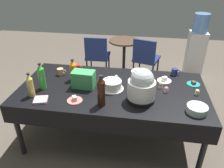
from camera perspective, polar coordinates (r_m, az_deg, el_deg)
ground at (r=3.05m, az=0.00°, el=-13.22°), size 9.00×9.00×0.00m
potluck_table at (r=2.63m, az=0.00°, el=-2.12°), size 2.20×1.10×0.75m
frosted_layer_cake at (r=2.54m, az=0.02°, el=-0.28°), size 0.27×0.27×0.11m
slow_cooker at (r=2.30m, az=7.72°, el=-0.58°), size 0.30×0.30×0.37m
glass_salad_bowl at (r=2.33m, az=21.24°, el=-6.11°), size 0.21×0.21×0.07m
ceramic_snack_bowl at (r=2.83m, az=7.12°, el=2.52°), size 0.21×0.21×0.09m
dessert_plate_coral at (r=2.39m, az=-9.68°, el=-4.04°), size 0.17×0.17×0.06m
dessert_plate_teal at (r=2.84m, az=20.41°, el=0.08°), size 0.16×0.16×0.04m
dessert_plate_white at (r=2.81m, az=13.45°, el=1.03°), size 0.18×0.18×0.06m
cupcake_rose at (r=2.64m, az=12.49°, el=-0.38°), size 0.05×0.05×0.07m
cupcake_vanilla at (r=2.76m, az=1.13°, el=1.68°), size 0.05×0.05×0.07m
cupcake_lemon at (r=2.58m, az=13.89°, el=-1.35°), size 0.05×0.05×0.07m
cupcake_mint at (r=2.63m, az=21.28°, el=-2.00°), size 0.05×0.05×0.07m
soda_bottle_lime_soda at (r=2.65m, az=-17.87°, el=1.77°), size 0.08×0.08×0.32m
soda_bottle_cola at (r=2.22m, az=-2.81°, el=-1.94°), size 0.08×0.08×0.34m
soda_bottle_orange_juice at (r=2.76m, az=-10.08°, el=3.47°), size 0.08×0.08×0.28m
soda_bottle_ginger_ale at (r=2.54m, az=-20.49°, el=-0.39°), size 0.07×0.07×0.28m
coffee_mug_tan at (r=2.96m, az=-13.23°, el=3.16°), size 0.12×0.08×0.09m
coffee_mug_red at (r=3.00m, az=-8.98°, el=4.10°), size 0.11×0.07×0.10m
coffee_mug_navy at (r=2.99m, az=15.99°, el=3.07°), size 0.12×0.08×0.09m
soda_carton at (r=2.59m, az=-7.41°, el=1.24°), size 0.27×0.17×0.20m
paper_napkin_stack at (r=2.48m, az=-18.05°, el=-3.94°), size 0.17×0.17×0.02m
maroon_chair_left at (r=4.28m, az=-3.86°, el=7.79°), size 0.45×0.45×0.85m
maroon_chair_right at (r=4.19m, az=8.73°, el=7.01°), size 0.55×0.55×0.85m
round_cafe_table at (r=4.41m, az=3.17°, el=8.58°), size 0.60×0.60×0.72m
water_cooler at (r=4.60m, az=21.05°, el=8.76°), size 0.32×0.32×1.24m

